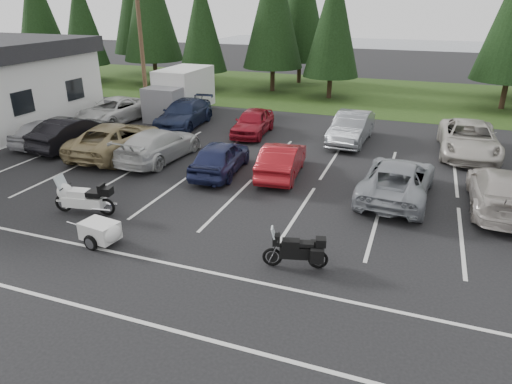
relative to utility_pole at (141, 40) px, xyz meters
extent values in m
plane|color=black|center=(10.00, -12.00, -4.70)|extent=(120.00, 120.00, 0.00)
cube|color=#1F3A12|center=(10.00, 12.00, -4.69)|extent=(80.00, 16.00, 0.01)
cube|color=slate|center=(14.00, 43.00, -4.70)|extent=(70.00, 50.00, 0.02)
cylinder|color=#473321|center=(0.00, 0.00, -0.20)|extent=(0.26, 0.26, 9.00)
cube|color=silver|center=(10.00, -10.00, -4.69)|extent=(32.00, 16.00, 0.01)
cylinder|color=#332316|center=(-18.00, 10.50, -3.45)|extent=(0.36, 0.36, 2.50)
cone|color=black|center=(-18.00, 10.50, 1.54)|extent=(4.58, 4.58, 8.84)
cylinder|color=#332316|center=(-12.00, 9.20, -3.62)|extent=(0.36, 0.36, 2.16)
cone|color=black|center=(-12.00, 9.20, 0.70)|extent=(3.96, 3.96, 7.65)
cylinder|color=#332316|center=(-6.00, 10.80, -3.31)|extent=(0.36, 0.36, 2.78)
cone|color=black|center=(-6.00, 10.80, 2.26)|extent=(5.10, 5.10, 9.86)
cylinder|color=#332316|center=(-0.50, 9.40, -3.64)|extent=(0.36, 0.36, 2.11)
cone|color=black|center=(-0.50, 9.40, 0.58)|extent=(3.87, 3.87, 7.48)
cylinder|color=#332316|center=(5.00, 10.90, -3.39)|extent=(0.36, 0.36, 2.62)
cone|color=black|center=(5.00, 10.90, 1.84)|extent=(4.80, 4.80, 9.27)
cylinder|color=#332316|center=(10.00, 9.60, -3.57)|extent=(0.36, 0.36, 2.26)
cone|color=black|center=(10.00, 9.60, 0.94)|extent=(4.14, 4.14, 7.99)
cylinder|color=#332316|center=(22.00, 10.10, -3.35)|extent=(0.36, 0.36, 2.69)
cylinder|color=#332316|center=(-10.00, 15.00, -3.26)|extent=(0.36, 0.36, 2.88)
cylinder|color=#332316|center=(6.00, 15.50, -3.34)|extent=(0.36, 0.36, 2.71)
cone|color=black|center=(6.00, 15.50, 2.08)|extent=(4.97, 4.97, 9.61)
imported|color=#B9B8BD|center=(-1.42, -7.43, -4.02)|extent=(1.87, 4.10, 1.36)
imported|color=black|center=(0.38, -7.33, -3.91)|extent=(2.04, 4.89, 1.57)
imported|color=#8E7D52|center=(3.09, -7.52, -3.92)|extent=(2.86, 5.73, 1.56)
imported|color=#BABBB8|center=(5.49, -7.51, -3.96)|extent=(2.37, 5.18, 1.47)
imported|color=#1D2248|center=(8.92, -8.18, -3.97)|extent=(2.12, 4.44, 1.46)
imported|color=maroon|center=(11.52, -7.52, -4.00)|extent=(1.91, 4.39, 1.40)
imported|color=gray|center=(16.34, -8.26, -3.97)|extent=(2.80, 5.43, 1.46)
imported|color=#B0A8A1|center=(19.93, -8.11, -3.95)|extent=(2.12, 5.17, 1.50)
imported|color=silver|center=(-0.84, -2.38, -3.96)|extent=(2.92, 5.51, 1.48)
imported|color=#18213E|center=(3.67, -1.74, -3.93)|extent=(2.64, 5.46, 1.53)
imported|color=maroon|center=(8.10, -1.94, -3.98)|extent=(1.97, 4.30, 1.43)
imported|color=slate|center=(13.49, -1.52, -3.91)|extent=(1.89, 4.83, 1.57)
imported|color=#BAB4AA|center=(19.18, -1.67, -3.91)|extent=(2.77, 5.73, 1.57)
camera|label=1|loc=(16.86, -25.25, 2.38)|focal=32.00mm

